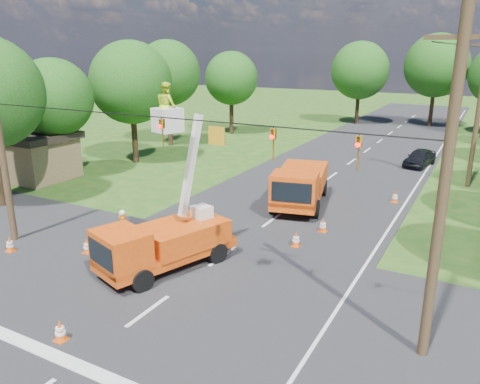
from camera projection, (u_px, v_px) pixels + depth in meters
The scene contains 26 objects.
ground at pixel (332, 177), 32.65m from camera, with size 140.00×140.00×0.00m, color #214B16.
road_main at pixel (332, 177), 32.65m from camera, with size 12.00×100.00×0.06m, color black.
road_cross at pixel (182, 287), 17.51m from camera, with size 56.00×10.00×0.07m, color black.
stop_bar at pixel (75, 366), 13.13m from camera, with size 9.00×0.45×0.02m, color silver.
edge_line at pixel (416, 188), 30.09m from camera, with size 0.12×90.00×0.02m, color silver.
bucket_truck at pixel (163, 232), 18.49m from camera, with size 3.81×6.03×7.39m.
second_truck at pixel (300, 185), 26.24m from camera, with size 3.74×6.78×2.41m.
ground_worker at pixel (124, 235), 19.81m from camera, with size 0.72×0.47×1.96m, color #D75112.
distant_car at pixel (420, 158), 35.47m from camera, with size 1.56×3.87×1.32m, color black.
traffic_cone_0 at pixel (60, 331), 14.15m from camera, with size 0.38×0.38×0.71m.
traffic_cone_2 at pixel (296, 239), 20.97m from camera, with size 0.38×0.38×0.71m.
traffic_cone_3 at pixel (323, 225), 22.65m from camera, with size 0.38×0.38×0.71m.
traffic_cone_4 at pixel (87, 246), 20.27m from camera, with size 0.38×0.38×0.71m.
traffic_cone_5 at pixel (10, 244), 20.45m from camera, with size 0.38×0.38×0.71m.
traffic_cone_7 at pixel (395, 197), 27.04m from camera, with size 0.38×0.38×0.71m.
pole_right_near at pixel (444, 186), 12.14m from camera, with size 1.80×0.30×10.00m.
pole_right_mid at pixel (479, 107), 28.97m from camera, with size 1.80×0.30×10.00m.
pole_left at pixel (1, 145), 20.52m from camera, with size 0.30×0.30×9.00m.
signal_span at pixel (233, 137), 14.77m from camera, with size 18.00×0.29×1.07m.
shed at pixel (33, 155), 31.96m from camera, with size 5.50×4.50×3.15m.
tree_left_c at pixel (54, 98), 31.00m from camera, with size 5.20×5.20×8.06m.
tree_left_d at pixel (131, 83), 35.17m from camera, with size 6.20×6.20×9.24m.
tree_left_e at pixel (168, 73), 41.77m from camera, with size 5.80×5.80×9.41m.
tree_left_f at pixel (231, 78), 47.82m from camera, with size 5.40×5.40×8.40m.
tree_far_a at pixel (360, 71), 54.14m from camera, with size 6.60×6.60×9.50m.
tree_far_b at pixel (437, 66), 52.00m from camera, with size 7.00×7.00×10.32m.
Camera 1 is at (9.38, -10.78, 8.51)m, focal length 35.00 mm.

